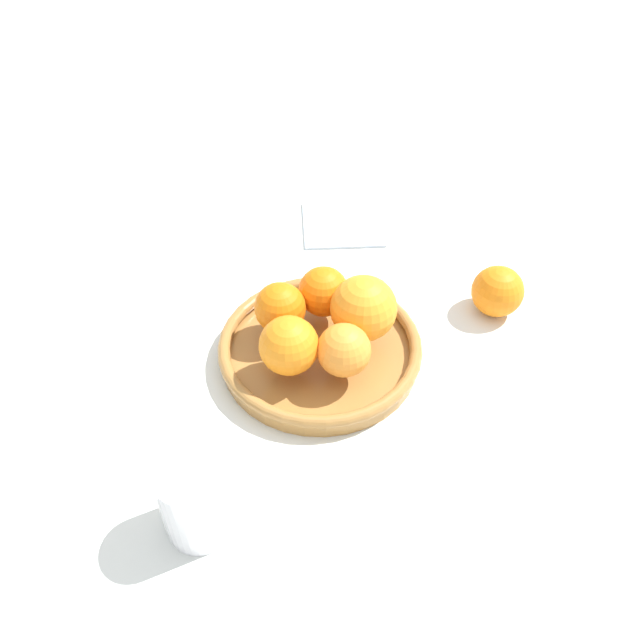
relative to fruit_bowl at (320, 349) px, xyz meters
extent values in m
plane|color=silver|center=(0.00, 0.00, -0.02)|extent=(4.00, 4.00, 0.00)
cylinder|color=#A57238|center=(0.00, 0.00, -0.01)|extent=(0.25, 0.25, 0.02)
torus|color=#A57238|center=(0.00, 0.00, 0.01)|extent=(0.26, 0.26, 0.02)
sphere|color=orange|center=(0.05, 0.03, 0.06)|extent=(0.08, 0.08, 0.08)
sphere|color=orange|center=(-0.01, 0.05, 0.05)|extent=(0.07, 0.07, 0.07)
sphere|color=orange|center=(-0.06, 0.01, 0.05)|extent=(0.07, 0.07, 0.07)
sphere|color=orange|center=(-0.02, -0.05, 0.05)|extent=(0.07, 0.07, 0.07)
sphere|color=orange|center=(0.04, -0.04, 0.05)|extent=(0.06, 0.06, 0.06)
sphere|color=orange|center=(0.20, 0.16, 0.02)|extent=(0.07, 0.07, 0.07)
cylinder|color=white|center=(-0.04, -0.26, 0.03)|extent=(0.07, 0.07, 0.10)
cube|color=silver|center=(-0.06, 0.29, -0.01)|extent=(0.17, 0.17, 0.01)
camera|label=1|loc=(0.18, -0.52, 0.58)|focal=35.00mm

